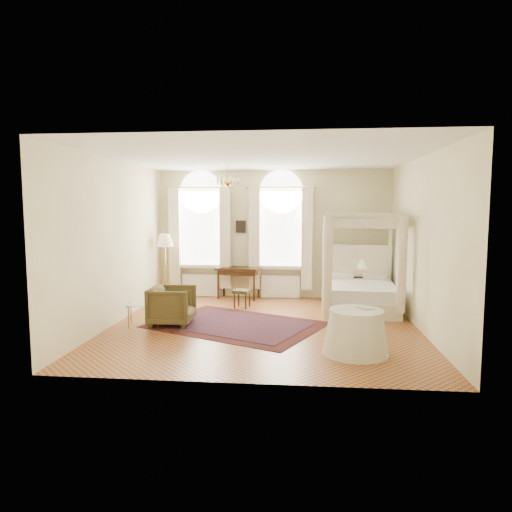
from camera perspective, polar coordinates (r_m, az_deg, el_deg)
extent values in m
plane|color=#AA6431|center=(9.15, 0.96, -8.73)|extent=(6.00, 6.00, 0.00)
plane|color=#F6EBBB|center=(11.86, 2.17, 2.73)|extent=(6.00, 0.00, 6.00)
plane|color=#F6EBBB|center=(5.91, -1.42, -0.58)|extent=(6.00, 0.00, 6.00)
plane|color=#F6EBBB|center=(9.60, -17.17, 1.69)|extent=(0.00, 6.00, 6.00)
plane|color=#F6EBBB|center=(9.13, 20.09, 1.39)|extent=(0.00, 6.00, 6.00)
plane|color=white|center=(8.91, 1.00, 12.27)|extent=(6.00, 6.00, 0.00)
cube|color=white|center=(12.09, -6.87, 3.46)|extent=(1.10, 0.04, 1.90)
cylinder|color=white|center=(12.09, -6.93, 7.96)|extent=(1.10, 0.04, 1.10)
cube|color=white|center=(12.09, -6.90, -1.25)|extent=(1.32, 0.24, 0.08)
cube|color=white|center=(12.11, -10.13, 2.23)|extent=(0.28, 0.14, 2.60)
cube|color=white|center=(11.81, -3.86, 2.22)|extent=(0.28, 0.14, 2.60)
cube|color=white|center=(12.18, -6.85, -3.62)|extent=(1.00, 0.12, 0.58)
cube|color=white|center=(11.82, 3.14, 3.44)|extent=(1.10, 0.04, 1.90)
cylinder|color=white|center=(11.81, 3.17, 8.04)|extent=(1.10, 0.04, 1.10)
cube|color=white|center=(11.81, 3.09, -1.39)|extent=(1.32, 0.24, 0.08)
cube|color=white|center=(11.71, -0.19, 2.20)|extent=(0.28, 0.14, 2.60)
cube|color=white|center=(11.65, 6.39, 2.14)|extent=(0.28, 0.14, 2.60)
cube|color=white|center=(11.91, 3.08, -3.81)|extent=(1.00, 0.12, 0.58)
cylinder|color=#B28C3B|center=(10.18, -3.57, 10.34)|extent=(0.02, 0.02, 0.40)
sphere|color=#B28C3B|center=(10.17, -3.57, 9.11)|extent=(0.16, 0.16, 0.16)
sphere|color=#F5E9BF|center=(10.14, -2.33, 9.52)|extent=(0.07, 0.07, 0.07)
sphere|color=#F5E9BF|center=(10.34, -2.79, 9.45)|extent=(0.07, 0.07, 0.07)
sphere|color=#F5E9BF|center=(10.38, -4.01, 9.43)|extent=(0.07, 0.07, 0.07)
sphere|color=#F5E9BF|center=(10.21, -4.80, 9.48)|extent=(0.07, 0.07, 0.07)
sphere|color=#F5E9BF|center=(10.00, -4.38, 9.55)|extent=(0.07, 0.07, 0.07)
sphere|color=#F5E9BF|center=(9.97, -3.11, 9.58)|extent=(0.07, 0.07, 0.07)
cube|color=black|center=(11.91, -1.92, 3.70)|extent=(0.26, 0.03, 0.32)
cube|color=black|center=(11.82, 9.22, 4.10)|extent=(0.22, 0.03, 0.26)
cube|color=beige|center=(10.76, 12.85, -5.71)|extent=(1.72, 2.08, 0.34)
cube|color=silver|center=(10.71, 12.88, -4.12)|extent=(1.62, 1.98, 0.27)
cube|color=white|center=(11.59, 12.61, -1.45)|extent=(1.61, 0.17, 1.14)
cube|color=beige|center=(11.52, 8.93, -0.24)|extent=(0.09, 0.09, 2.18)
cube|color=beige|center=(11.62, 16.32, -0.36)|extent=(0.09, 0.09, 2.18)
cube|color=beige|center=(9.66, 8.91, -1.43)|extent=(0.09, 0.09, 2.18)
cube|color=beige|center=(9.78, 17.72, -1.56)|extent=(0.09, 0.09, 2.18)
cube|color=beige|center=(11.48, 12.77, 5.11)|extent=(1.61, 0.17, 0.08)
cube|color=beige|center=(9.61, 13.50, 4.95)|extent=(1.61, 0.17, 0.08)
cube|color=beige|center=(10.52, 9.02, 5.12)|extent=(0.19, 1.99, 0.08)
cube|color=beige|center=(10.63, 17.14, 4.94)|extent=(0.19, 1.99, 0.08)
cube|color=white|center=(11.48, 12.75, 4.45)|extent=(1.67, 0.13, 0.27)
cube|color=white|center=(9.61, 13.48, 4.16)|extent=(1.67, 0.13, 0.27)
cube|color=white|center=(10.52, 9.00, 4.40)|extent=(0.15, 2.04, 0.27)
cube|color=white|center=(10.63, 17.12, 4.22)|extent=(0.15, 2.04, 0.27)
cylinder|color=white|center=(9.65, 8.92, -0.87)|extent=(0.21, 0.21, 1.99)
cylinder|color=white|center=(9.77, 17.74, -1.01)|extent=(0.21, 0.21, 1.99)
cube|color=#341D0E|center=(11.78, 12.57, -3.95)|extent=(0.56, 0.54, 0.64)
cylinder|color=#B28C3B|center=(11.65, 13.03, -1.96)|extent=(0.12, 0.12, 0.20)
cone|color=#F5E9BF|center=(11.63, 13.05, -0.97)|extent=(0.28, 0.28, 0.22)
cube|color=#341D0E|center=(11.74, -2.20, -1.57)|extent=(1.17, 0.74, 0.07)
cube|color=#341D0E|center=(11.75, -2.20, -2.04)|extent=(1.04, 0.62, 0.11)
cylinder|color=#341D0E|center=(12.15, -4.03, -3.23)|extent=(0.05, 0.05, 0.76)
cylinder|color=#341D0E|center=(11.87, 0.33, -3.44)|extent=(0.05, 0.05, 0.76)
cylinder|color=#341D0E|center=(11.75, -4.75, -3.56)|extent=(0.05, 0.05, 0.76)
cylinder|color=#341D0E|center=(11.45, -0.25, -3.79)|extent=(0.05, 0.05, 0.76)
imported|color=black|center=(11.68, -2.51, -1.38)|extent=(0.39, 0.29, 0.03)
cube|color=#48401E|center=(10.70, -1.74, -4.43)|extent=(0.44, 0.44, 0.07)
cylinder|color=#341D0E|center=(10.67, -2.70, -5.64)|extent=(0.04, 0.04, 0.35)
cylinder|color=#341D0E|center=(10.57, -1.29, -5.74)|extent=(0.04, 0.04, 0.35)
cylinder|color=#341D0E|center=(10.92, -2.18, -5.36)|extent=(0.04, 0.04, 0.35)
cylinder|color=#341D0E|center=(10.83, -0.79, -5.46)|extent=(0.04, 0.04, 0.35)
imported|color=#44391D|center=(9.32, -10.44, -6.11)|extent=(0.86, 0.84, 0.78)
cube|color=silver|center=(9.34, -13.81, -5.86)|extent=(0.74, 0.60, 0.02)
cylinder|color=#B28C3B|center=(9.25, -15.65, -7.42)|extent=(0.03, 0.03, 0.43)
cylinder|color=#B28C3B|center=(9.19, -12.13, -7.41)|extent=(0.03, 0.03, 0.43)
cylinder|color=#B28C3B|center=(9.60, -15.35, -6.91)|extent=(0.03, 0.03, 0.43)
cylinder|color=#B28C3B|center=(9.54, -11.97, -6.90)|extent=(0.03, 0.03, 0.43)
cylinder|color=#B28C3B|center=(11.91, -11.19, -5.31)|extent=(0.30, 0.30, 0.03)
cylinder|color=#B28C3B|center=(11.79, -11.26, -1.86)|extent=(0.04, 0.04, 1.48)
cone|color=#F5E9BF|center=(11.71, -11.34, 1.96)|extent=(0.43, 0.43, 0.32)
cube|color=#441410|center=(9.23, -2.50, -8.58)|extent=(3.86, 3.42, 0.01)
cube|color=black|center=(9.23, -2.50, -8.54)|extent=(3.20, 2.76, 0.01)
cone|color=beige|center=(7.56, 12.36, -9.39)|extent=(1.05, 1.05, 0.68)
cylinder|color=beige|center=(7.47, 12.43, -6.73)|extent=(0.86, 0.86, 0.04)
imported|color=black|center=(7.54, 13.05, -6.39)|extent=(0.30, 0.31, 0.02)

